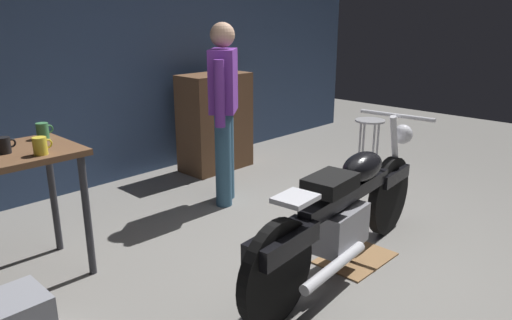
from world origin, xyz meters
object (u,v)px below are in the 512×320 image
(shop_stool, at_px, (369,132))
(wooden_dresser, at_px, (215,122))
(motorcycle, at_px, (345,209))
(person_standing, at_px, (224,107))
(mug_black_matte, at_px, (4,145))
(mug_yellow_tall, at_px, (40,146))
(mug_green_speckled, at_px, (43,131))

(shop_stool, distance_m, wooden_dresser, 1.73)
(motorcycle, distance_m, shop_stool, 2.13)
(shop_stool, bearing_deg, wooden_dresser, 124.43)
(person_standing, distance_m, mug_black_matte, 1.93)
(wooden_dresser, height_order, mug_yellow_tall, wooden_dresser)
(wooden_dresser, relative_size, mug_black_matte, 9.40)
(mug_black_matte, bearing_deg, motorcycle, -41.66)
(shop_stool, bearing_deg, mug_yellow_tall, 175.02)
(mug_green_speckled, bearing_deg, shop_stool, -12.11)
(person_standing, distance_m, mug_green_speckled, 1.60)
(motorcycle, distance_m, mug_black_matte, 2.24)
(motorcycle, xyz_separation_m, mug_yellow_tall, (-1.49, 1.26, 0.51))
(wooden_dresser, bearing_deg, shop_stool, -55.57)
(person_standing, xyz_separation_m, wooden_dresser, (0.63, 0.85, -0.38))
(shop_stool, bearing_deg, mug_green_speckled, 167.89)
(motorcycle, relative_size, mug_black_matte, 18.67)
(shop_stool, relative_size, wooden_dresser, 0.58)
(motorcycle, xyz_separation_m, wooden_dresser, (0.92, 2.39, 0.10))
(wooden_dresser, bearing_deg, mug_green_speckled, -161.70)
(mug_yellow_tall, bearing_deg, person_standing, 8.96)
(shop_stool, relative_size, mug_black_matte, 5.47)
(shop_stool, height_order, mug_green_speckled, mug_green_speckled)
(motorcycle, bearing_deg, mug_black_matte, 132.74)
(motorcycle, relative_size, shop_stool, 3.42)
(motorcycle, distance_m, mug_yellow_tall, 2.02)
(person_standing, bearing_deg, mug_green_speckled, -43.75)
(person_standing, relative_size, mug_black_matte, 14.26)
(motorcycle, relative_size, person_standing, 1.31)
(shop_stool, bearing_deg, mug_black_matte, 172.14)
(mug_yellow_tall, bearing_deg, wooden_dresser, 25.12)
(person_standing, xyz_separation_m, mug_black_matte, (-1.93, -0.09, 0.03))
(person_standing, height_order, wooden_dresser, person_standing)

